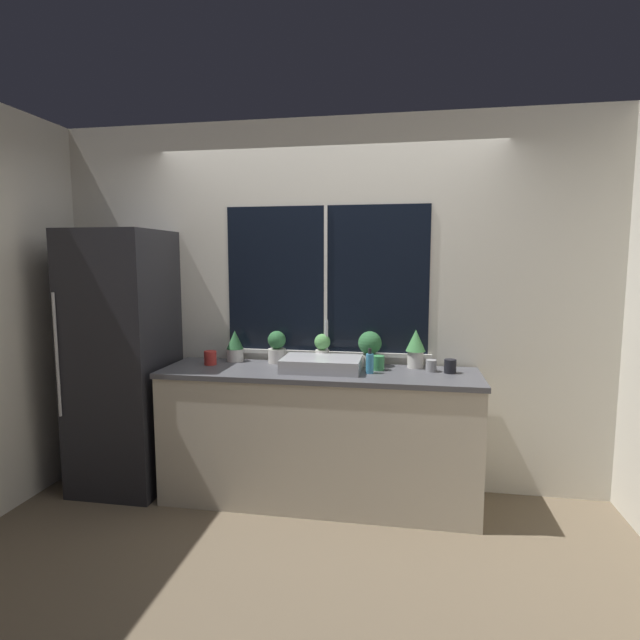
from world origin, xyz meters
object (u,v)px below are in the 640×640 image
at_px(potted_plant_far_right, 416,347).
at_px(mug_black, 450,366).
at_px(refrigerator, 124,360).
at_px(mug_green, 378,363).
at_px(mug_grey, 431,366).
at_px(potted_plant_far_left, 235,346).
at_px(mug_red, 210,358).
at_px(sink, 322,364).
at_px(potted_plant_left, 277,347).
at_px(potted_plant_right, 370,346).
at_px(potted_plant_center, 322,348).
at_px(soap_bottle, 370,363).

bearing_deg(potted_plant_far_right, mug_black, -30.68).
relative_size(potted_plant_far_right, mug_black, 2.90).
distance_m(refrigerator, mug_green, 1.87).
bearing_deg(mug_grey, potted_plant_far_left, 175.70).
relative_size(mug_grey, mug_red, 0.80).
bearing_deg(refrigerator, potted_plant_far_left, 13.87).
bearing_deg(mug_red, sink, -3.45).
bearing_deg(potted_plant_left, potted_plant_right, -0.00).
distance_m(mug_grey, mug_green, 0.36).
height_order(potted_plant_center, mug_grey, potted_plant_center).
height_order(potted_plant_far_right, soap_bottle, potted_plant_far_right).
xyz_separation_m(potted_plant_far_left, mug_green, (1.08, -0.13, -0.07)).
height_order(refrigerator, mug_grey, refrigerator).
relative_size(refrigerator, mug_black, 20.36).
distance_m(refrigerator, potted_plant_left, 1.13).
relative_size(sink, potted_plant_far_right, 1.98).
height_order(potted_plant_right, mug_black, potted_plant_right).
distance_m(potted_plant_far_left, mug_grey, 1.44).
bearing_deg(mug_red, potted_plant_right, 7.71).
bearing_deg(mug_grey, mug_red, -178.29).
relative_size(potted_plant_center, mug_black, 2.39).
height_order(refrigerator, mug_black, refrigerator).
relative_size(mug_green, mug_red, 1.00).
bearing_deg(potted_plant_far_right, mug_grey, -45.91).
relative_size(sink, soap_bottle, 3.16).
height_order(potted_plant_left, mug_green, potted_plant_left).
bearing_deg(mug_black, sink, -175.42).
xyz_separation_m(mug_black, mug_red, (-1.69, -0.02, 0.00)).
distance_m(potted_plant_center, potted_plant_far_right, 0.67).
bearing_deg(potted_plant_far_left, mug_red, -130.90).
bearing_deg(potted_plant_center, potted_plant_right, 0.00).
height_order(potted_plant_far_right, mug_red, potted_plant_far_right).
bearing_deg(mug_grey, mug_black, -12.54).
relative_size(soap_bottle, mug_green, 1.68).
xyz_separation_m(soap_bottle, mug_green, (0.05, 0.11, -0.02)).
height_order(soap_bottle, mug_red, soap_bottle).
height_order(sink, potted_plant_center, sink).
distance_m(potted_plant_right, soap_bottle, 0.25).
distance_m(potted_plant_left, mug_black, 1.24).
xyz_separation_m(refrigerator, potted_plant_left, (1.11, 0.19, 0.10)).
distance_m(sink, potted_plant_far_left, 0.73).
relative_size(potted_plant_far_left, potted_plant_left, 0.98).
xyz_separation_m(sink, mug_red, (-0.83, 0.05, 0.00)).
xyz_separation_m(sink, potted_plant_far_right, (0.63, 0.20, 0.10)).
distance_m(potted_plant_far_right, mug_grey, 0.19).
bearing_deg(soap_bottle, mug_grey, 17.07).
height_order(potted_plant_left, potted_plant_far_right, potted_plant_far_right).
bearing_deg(potted_plant_far_right, mug_green, -153.30).
distance_m(soap_bottle, mug_grey, 0.43).
bearing_deg(potted_plant_far_left, potted_plant_far_right, 0.00).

